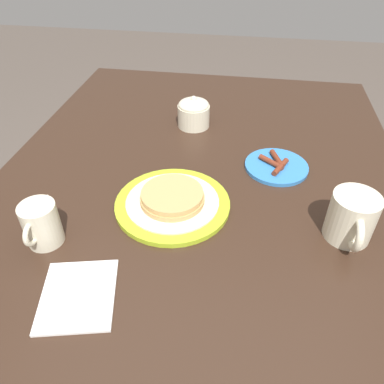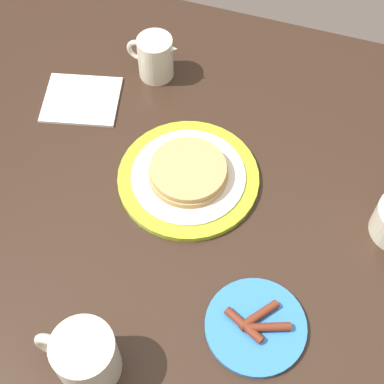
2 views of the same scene
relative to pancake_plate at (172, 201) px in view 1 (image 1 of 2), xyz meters
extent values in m
plane|color=#51473F|center=(-0.02, 0.05, -0.78)|extent=(8.00, 8.00, 0.00)
cube|color=#332116|center=(-0.02, 0.05, -0.03)|extent=(1.56, 1.04, 0.03)
cube|color=#332116|center=(-0.74, -0.41, -0.41)|extent=(0.07, 0.07, 0.74)
cube|color=#332116|center=(-0.74, 0.50, -0.41)|extent=(0.07, 0.07, 0.74)
cylinder|color=#AAC628|center=(0.00, 0.00, -0.01)|extent=(0.26, 0.26, 0.01)
cylinder|color=beige|center=(0.00, 0.00, 0.00)|extent=(0.21, 0.21, 0.00)
cylinder|color=tan|center=(0.00, 0.00, 0.01)|extent=(0.15, 0.15, 0.01)
cylinder|color=tan|center=(0.00, 0.00, 0.02)|extent=(0.14, 0.14, 0.01)
cylinder|color=#337AC6|center=(-0.19, 0.24, -0.01)|extent=(0.16, 0.16, 0.01)
cylinder|color=maroon|center=(-0.21, 0.24, 0.00)|extent=(0.07, 0.04, 0.01)
cylinder|color=maroon|center=(-0.17, 0.25, 0.00)|extent=(0.07, 0.04, 0.01)
cylinder|color=maroon|center=(-0.19, 0.22, 0.00)|extent=(0.06, 0.07, 0.01)
cylinder|color=beige|center=(0.03, 0.38, 0.04)|extent=(0.10, 0.10, 0.10)
torus|color=beige|center=(0.08, 0.38, 0.04)|extent=(0.07, 0.02, 0.07)
cylinder|color=#472819|center=(0.03, 0.38, 0.08)|extent=(0.08, 0.08, 0.00)
cylinder|color=beige|center=(0.15, -0.24, 0.03)|extent=(0.07, 0.07, 0.09)
cone|color=beige|center=(0.12, -0.24, 0.07)|extent=(0.04, 0.03, 0.04)
torus|color=beige|center=(0.18, -0.24, 0.04)|extent=(0.05, 0.01, 0.05)
cylinder|color=beige|center=(-0.38, -0.01, 0.02)|extent=(0.10, 0.10, 0.07)
ellipsoid|color=beige|center=(-0.38, -0.01, 0.05)|extent=(0.09, 0.09, 0.03)
sphere|color=beige|center=(-0.38, -0.01, 0.07)|extent=(0.02, 0.02, 0.02)
cube|color=white|center=(0.27, -0.12, -0.01)|extent=(0.18, 0.16, 0.01)
camera|label=1|loc=(0.64, 0.15, 0.55)|focal=35.00mm
camera|label=2|loc=(-0.20, 0.58, 0.90)|focal=55.00mm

